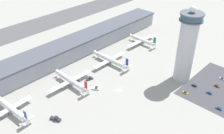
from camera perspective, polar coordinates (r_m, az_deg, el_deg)
The scene contains 18 objects.
ground_plane at distance 196.67m, azimuth 1.70°, elevation -5.25°, with size 1000.00×1000.00×0.00m, color #9E9B93.
terminal_building at distance 237.02m, azimuth -10.97°, elevation 3.49°, with size 252.00×25.00×16.08m.
runway_strip at distance 313.21m, azimuth -21.02°, elevation 7.49°, with size 377.99×44.00×0.01m, color #515154.
control_tower at distance 202.20m, azimuth 16.68°, elevation 4.57°, with size 17.74×17.74×62.64m.
parking_lot_surface at distance 217.42m, azimuth 22.72°, elevation -4.04°, with size 64.00×40.00×0.01m, color #424247.
airplane_gate_alpha at distance 186.62m, azimuth -22.09°, elevation -8.75°, with size 33.16×39.46×12.33m.
airplane_gate_bravo at distance 201.47m, azimuth -9.35°, elevation -3.13°, with size 40.52×39.21×12.86m.
airplane_gate_charlie at distance 227.53m, azimuth -0.40°, elevation 1.66°, with size 38.28×41.72×12.96m.
airplane_gate_delta at distance 264.81m, azimuth 6.92°, elevation 6.10°, with size 40.51×33.35×12.44m.
service_truck_catering at distance 174.62m, azimuth -12.75°, elevation -11.48°, with size 4.92×7.98×3.15m.
service_truck_fuel at distance 208.38m, azimuth -5.14°, elevation -2.69°, with size 6.27×3.93×2.45m.
service_truck_baggage at distance 197.11m, azimuth -3.71°, elevation -4.91°, with size 4.95×6.38×2.49m.
car_blue_compact at distance 216.71m, azimuth 22.83°, elevation -4.01°, with size 2.00×4.71×1.51m.
car_green_van at distance 210.88m, azimuth 18.29°, elevation -4.04°, with size 2.05×4.26×1.47m.
car_maroon_suv at distance 227.49m, azimuth 23.91°, elevation -2.48°, with size 1.98×4.57×1.42m.
car_silver_sedan at distance 201.04m, azimuth 16.41°, elevation -5.65°, with size 1.93×4.30×1.39m.
car_black_suv at distance 206.62m, azimuth 21.36°, elevation -5.55°, with size 1.93×4.61×1.48m.
car_red_hatchback at distance 194.34m, azimuth 23.25°, elevation -8.71°, with size 2.05×4.73×1.36m.
Camera 1 is at (-117.56, -103.36, 119.07)m, focal length 40.00 mm.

